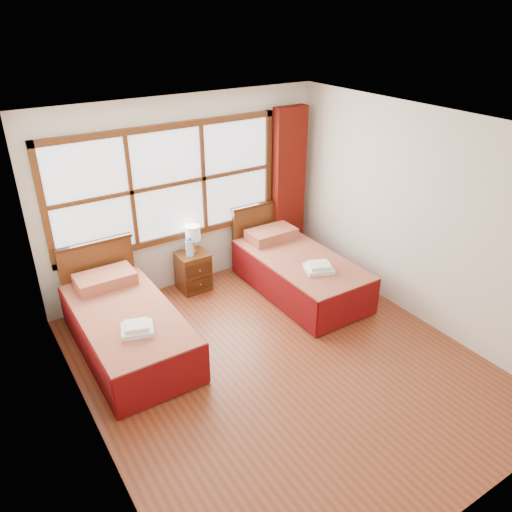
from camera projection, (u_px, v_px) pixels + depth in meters
floor at (281, 364)px, 5.56m from camera, size 4.50×4.50×0.00m
ceiling at (288, 130)px, 4.37m from camera, size 4.50×4.50×0.00m
wall_back at (186, 195)px, 6.65m from camera, size 4.00×0.00×4.00m
wall_left at (81, 323)px, 4.00m from camera, size 0.00×4.50×4.50m
wall_right at (421, 219)px, 5.93m from camera, size 0.00×4.50×4.50m
window at (168, 185)px, 6.41m from camera, size 3.16×0.06×1.56m
curtain at (289, 186)px, 7.37m from camera, size 0.50×0.16×2.30m
bed_left at (127, 326)px, 5.68m from camera, size 1.02×2.04×0.99m
bed_right at (297, 271)px, 6.85m from camera, size 1.02×2.04×0.99m
nightstand at (193, 271)px, 6.89m from camera, size 0.41×0.41×0.55m
towels_left at (137, 328)px, 5.18m from camera, size 0.40×0.38×0.10m
towels_right at (319, 268)px, 6.36m from camera, size 0.43×0.41×0.10m
lamp at (193, 234)px, 6.68m from camera, size 0.20×0.20×0.39m
bottle_near at (188, 248)px, 6.66m from camera, size 0.07×0.07×0.25m
bottle_far at (191, 248)px, 6.66m from camera, size 0.07×0.07×0.26m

